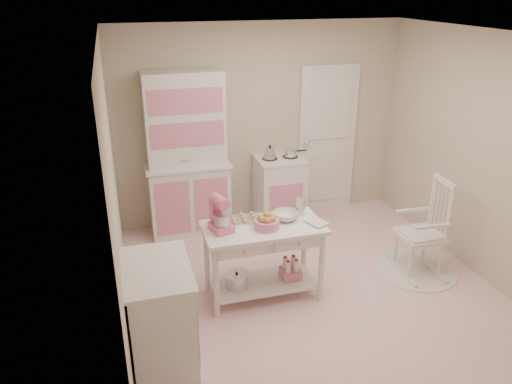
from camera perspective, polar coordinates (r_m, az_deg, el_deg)
The scene contains 14 objects.
room_shell at distance 4.79m, azimuth 6.98°, elevation 6.01°, with size 3.84×3.84×2.62m.
door at distance 6.98m, azimuth 8.12°, elevation 5.91°, with size 0.82×0.05×2.04m, color silver.
hutch at distance 6.25m, azimuth -7.87°, elevation 4.13°, with size 1.06×0.50×2.08m, color silver.
stove at distance 6.67m, azimuth 2.70°, elevation 0.21°, with size 0.62×0.57×0.92m, color silver.
base_cabinet at distance 4.35m, azimuth -10.85°, elevation -13.66°, with size 0.54×0.84×0.92m, color silver.
lace_rug at distance 6.02m, azimuth 17.73°, elevation -8.46°, with size 0.92×0.92×0.01m, color white.
rocking_chair at distance 5.76m, azimuth 18.37°, elevation -3.82°, with size 0.48×0.72×1.10m, color silver.
work_table at distance 5.13m, azimuth 0.82°, elevation -7.90°, with size 1.20×0.60×0.80m, color silver.
stand_mixer at distance 4.79m, azimuth -4.03°, elevation -2.59°, with size 0.20×0.28×0.34m, color #E8628F.
cookie_tray at distance 5.05m, azimuth -1.37°, elevation -3.15°, with size 0.34×0.24×0.02m, color silver.
bread_basket at distance 4.88m, azimuth 1.25°, elevation -3.65°, with size 0.25×0.25×0.09m, color pink.
mixing_bowl at distance 5.06m, azimuth 3.42°, elevation -2.73°, with size 0.26×0.26×0.08m, color beige.
metal_pitcher at distance 5.17m, azimuth 5.02°, elevation -1.68°, with size 0.10×0.10×0.17m, color silver.
recipe_book at distance 4.97m, azimuth 6.24°, elevation -3.73°, with size 0.16×0.22×0.02m, color beige.
Camera 1 is at (-1.81, -4.22, 3.01)m, focal length 35.00 mm.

